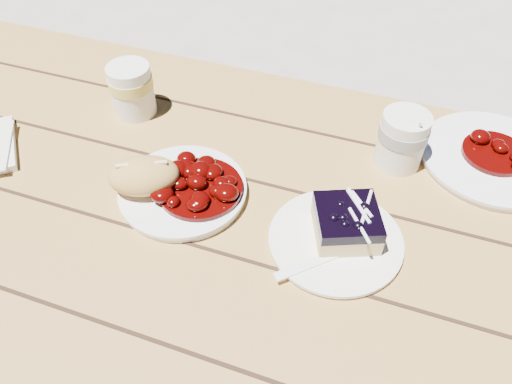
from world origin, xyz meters
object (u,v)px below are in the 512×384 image
(picnic_table, at_px, (196,259))
(second_plate, at_px, (492,159))
(second_cup, at_px, (132,90))
(coffee_cup, at_px, (402,140))
(main_plate, at_px, (183,192))
(blueberry_cake, at_px, (347,222))
(dessert_plate, at_px, (335,241))
(bread_roll, at_px, (144,176))

(picnic_table, xyz_separation_m, second_plate, (0.47, 0.27, 0.17))
(second_cup, bearing_deg, second_plate, 6.78)
(coffee_cup, bearing_deg, second_cup, -177.27)
(main_plate, distance_m, second_plate, 0.54)
(main_plate, bearing_deg, blueberry_cake, 0.15)
(coffee_cup, bearing_deg, dessert_plate, -105.64)
(picnic_table, xyz_separation_m, coffee_cup, (0.31, 0.21, 0.21))
(picnic_table, distance_m, coffee_cup, 0.43)
(dessert_plate, relative_size, second_cup, 1.96)
(bread_roll, relative_size, dessert_plate, 0.57)
(picnic_table, bearing_deg, bread_roll, -171.85)
(picnic_table, height_order, second_plate, second_plate)
(coffee_cup, xyz_separation_m, second_cup, (-0.51, -0.02, 0.00))
(bread_roll, bearing_deg, main_plate, 19.98)
(bread_roll, height_order, dessert_plate, bread_roll)
(picnic_table, distance_m, dessert_plate, 0.30)
(picnic_table, relative_size, second_plate, 8.19)
(blueberry_cake, height_order, second_cup, second_cup)
(bread_roll, xyz_separation_m, coffee_cup, (0.38, 0.22, 0.01))
(blueberry_cake, bearing_deg, bread_roll, 160.93)
(main_plate, bearing_deg, bread_roll, -160.02)
(bread_roll, relative_size, blueberry_cake, 0.94)
(second_plate, height_order, second_cup, second_cup)
(blueberry_cake, relative_size, second_cup, 1.19)
(dessert_plate, relative_size, blueberry_cake, 1.65)
(picnic_table, xyz_separation_m, dessert_plate, (0.25, -0.00, 0.17))
(bread_roll, xyz_separation_m, second_cup, (-0.13, 0.20, 0.01))
(bread_roll, xyz_separation_m, blueberry_cake, (0.33, 0.02, -0.01))
(picnic_table, xyz_separation_m, bread_roll, (-0.07, -0.01, 0.21))
(second_cup, bearing_deg, blueberry_cake, -20.98)
(bread_roll, height_order, coffee_cup, coffee_cup)
(picnic_table, relative_size, second_cup, 19.81)
(bread_roll, bearing_deg, second_plate, 27.16)
(main_plate, xyz_separation_m, bread_roll, (-0.05, -0.02, 0.04))
(picnic_table, relative_size, main_plate, 9.76)
(main_plate, distance_m, blueberry_cake, 0.27)
(bread_roll, distance_m, second_plate, 0.60)
(bread_roll, bearing_deg, second_cup, 123.60)
(second_cup, bearing_deg, dessert_plate, -23.06)
(picnic_table, height_order, coffee_cup, coffee_cup)
(coffee_cup, relative_size, second_cup, 1.00)
(coffee_cup, xyz_separation_m, second_plate, (0.16, 0.05, -0.04))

